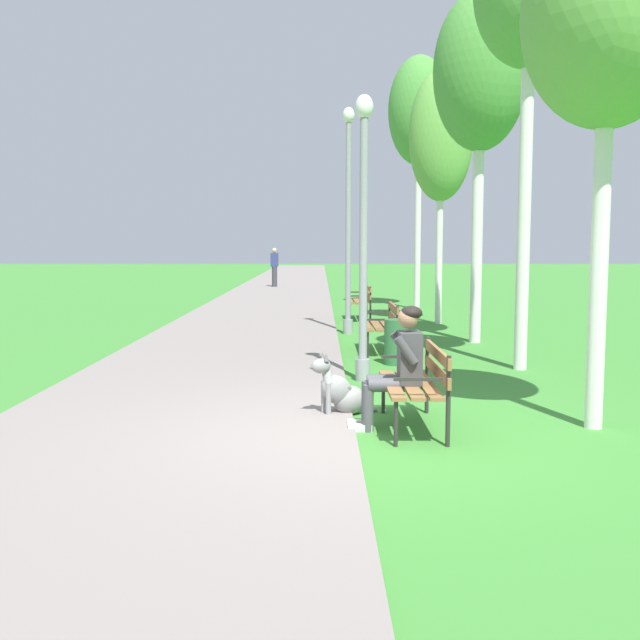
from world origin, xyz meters
TOP-DOWN VIEW (x-y plane):
  - ground_plane at (0.00, 0.00)m, footprint 120.00×120.00m
  - paved_path at (-2.02, 24.00)m, footprint 3.80×60.00m
  - park_bench_near at (0.53, 0.43)m, footprint 0.55×1.50m
  - park_bench_mid at (0.61, 5.80)m, footprint 0.55×1.50m
  - park_bench_far at (0.53, 11.27)m, footprint 0.55×1.50m
  - person_seated_on_near_bench at (0.32, 0.41)m, footprint 0.74×0.49m
  - dog_grey at (-0.24, 1.01)m, footprint 0.79×0.46m
  - lamp_post_near at (0.11, 3.09)m, footprint 0.24×0.24m
  - lamp_post_mid at (0.11, 8.40)m, footprint 0.24×0.24m
  - birch_tree_closest at (2.31, 0.45)m, footprint 1.65×1.80m
  - birch_tree_third at (2.45, 7.06)m, footprint 1.72×1.83m
  - birch_tree_fourth at (2.28, 10.38)m, footprint 1.46×1.26m
  - birch_tree_fifth at (2.27, 14.22)m, footprint 1.71×1.73m
  - litter_bin at (0.70, 4.47)m, footprint 0.36×0.36m
  - pedestrian_distant at (-2.37, 24.47)m, footprint 0.32×0.22m

SIDE VIEW (x-z plane):
  - ground_plane at x=0.00m, z-range 0.00..0.00m
  - paved_path at x=-2.02m, z-range 0.00..0.04m
  - dog_grey at x=-0.24m, z-range -0.09..0.61m
  - litter_bin at x=0.70m, z-range 0.00..0.70m
  - park_bench_near at x=0.53m, z-range 0.09..0.94m
  - park_bench_mid at x=0.61m, z-range 0.09..0.94m
  - park_bench_far at x=0.53m, z-range 0.09..0.94m
  - person_seated_on_near_bench at x=0.32m, z-range 0.06..1.31m
  - pedestrian_distant at x=-2.37m, z-range 0.02..1.67m
  - lamp_post_near at x=0.11m, z-range 0.07..3.89m
  - lamp_post_mid at x=0.11m, z-range 0.08..4.65m
  - birch_tree_closest at x=2.31m, z-range 1.45..6.62m
  - birch_tree_fourth at x=2.28m, z-range 1.37..7.13m
  - birch_tree_third at x=2.45m, z-range 1.72..8.14m
  - birch_tree_fifth at x=2.27m, z-range 1.95..8.94m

